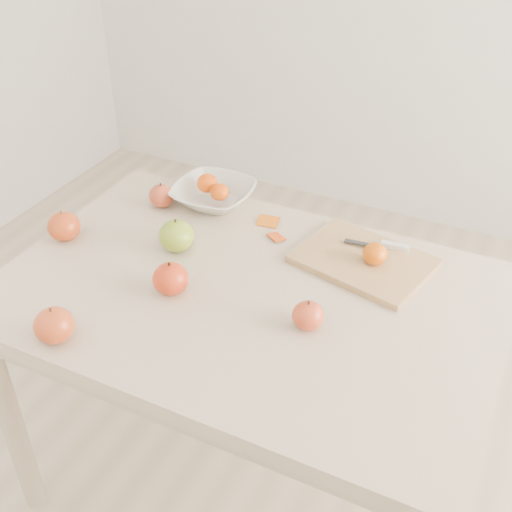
% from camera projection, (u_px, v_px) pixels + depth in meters
% --- Properties ---
extents(ground, '(3.50, 3.50, 0.00)m').
position_uv_depth(ground, '(249.00, 481.00, 1.98)').
color(ground, '#C6B293').
rests_on(ground, ground).
extents(table, '(1.20, 0.80, 0.75)m').
position_uv_depth(table, '(247.00, 321.00, 1.60)').
color(table, beige).
rests_on(table, ground).
extents(cutting_board, '(0.37, 0.30, 0.02)m').
position_uv_depth(cutting_board, '(363.00, 260.00, 1.63)').
color(cutting_board, tan).
rests_on(cutting_board, table).
extents(board_tangerine, '(0.06, 0.06, 0.05)m').
position_uv_depth(board_tangerine, '(375.00, 254.00, 1.59)').
color(board_tangerine, '#C75107').
rests_on(board_tangerine, cutting_board).
extents(fruit_bowl, '(0.23, 0.23, 0.06)m').
position_uv_depth(fruit_bowl, '(213.00, 195.00, 1.87)').
color(fruit_bowl, silver).
rests_on(fruit_bowl, table).
extents(bowl_tangerine_near, '(0.06, 0.06, 0.05)m').
position_uv_depth(bowl_tangerine_near, '(207.00, 183.00, 1.87)').
color(bowl_tangerine_near, '#DD5607').
rests_on(bowl_tangerine_near, fruit_bowl).
extents(bowl_tangerine_far, '(0.06, 0.06, 0.05)m').
position_uv_depth(bowl_tangerine_far, '(220.00, 192.00, 1.83)').
color(bowl_tangerine_far, '#E15507').
rests_on(bowl_tangerine_far, fruit_bowl).
extents(orange_peel_a, '(0.06, 0.05, 0.01)m').
position_uv_depth(orange_peel_a, '(268.00, 223.00, 1.79)').
color(orange_peel_a, '#CE5D0E').
rests_on(orange_peel_a, table).
extents(orange_peel_b, '(0.06, 0.05, 0.01)m').
position_uv_depth(orange_peel_b, '(276.00, 238.00, 1.73)').
color(orange_peel_b, '#D3480E').
rests_on(orange_peel_b, table).
extents(paring_knife, '(0.17, 0.05, 0.01)m').
position_uv_depth(paring_knife, '(390.00, 246.00, 1.66)').
color(paring_knife, white).
rests_on(paring_knife, cutting_board).
extents(apple_green, '(0.09, 0.09, 0.08)m').
position_uv_depth(apple_green, '(177.00, 236.00, 1.67)').
color(apple_green, '#5D961B').
rests_on(apple_green, table).
extents(apple_red_e, '(0.07, 0.07, 0.06)m').
position_uv_depth(apple_red_e, '(308.00, 315.00, 1.42)').
color(apple_red_e, '#A62614').
rests_on(apple_red_e, table).
extents(apple_red_a, '(0.07, 0.07, 0.07)m').
position_uv_depth(apple_red_a, '(162.00, 196.00, 1.85)').
color(apple_red_a, maroon).
rests_on(apple_red_a, table).
extents(apple_red_b, '(0.09, 0.09, 0.08)m').
position_uv_depth(apple_red_b, '(171.00, 279.00, 1.52)').
color(apple_red_b, '#960108').
rests_on(apple_red_b, table).
extents(apple_red_d, '(0.09, 0.09, 0.08)m').
position_uv_depth(apple_red_d, '(64.00, 226.00, 1.71)').
color(apple_red_d, maroon).
rests_on(apple_red_d, table).
extents(apple_red_c, '(0.09, 0.09, 0.08)m').
position_uv_depth(apple_red_c, '(54.00, 325.00, 1.38)').
color(apple_red_c, '#910A04').
rests_on(apple_red_c, table).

